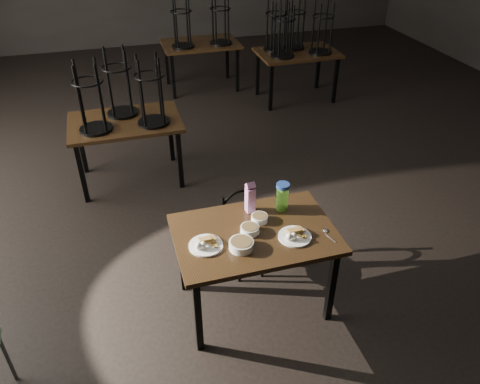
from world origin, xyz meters
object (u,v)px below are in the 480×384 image
object	(u,v)px
main_table	(255,240)
bentwood_chair	(243,227)
juice_carton	(250,198)
water_bottle	(282,196)

from	to	relation	value
main_table	bentwood_chair	xyz separation A→B (m)	(0.04, 0.43, -0.21)
juice_carton	bentwood_chair	bearing A→B (deg)	91.47
bentwood_chair	juice_carton	bearing A→B (deg)	-108.95
water_bottle	bentwood_chair	bearing A→B (deg)	141.58
juice_carton	water_bottle	world-z (taller)	juice_carton
main_table	water_bottle	world-z (taller)	water_bottle
juice_carton	bentwood_chair	distance (m)	0.45
juice_carton	water_bottle	size ratio (longest dim) A/B	1.17
water_bottle	main_table	bearing A→B (deg)	-142.53
main_table	juice_carton	world-z (taller)	juice_carton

